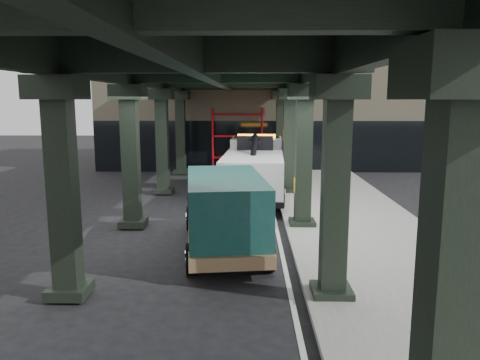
# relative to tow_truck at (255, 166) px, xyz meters

# --- Properties ---
(ground) EXTENTS (90.00, 90.00, 0.00)m
(ground) POSITION_rel_tow_truck_xyz_m (-0.99, -7.55, -1.42)
(ground) COLOR black
(ground) RESTS_ON ground
(sidewalk) EXTENTS (5.00, 40.00, 0.15)m
(sidewalk) POSITION_rel_tow_truck_xyz_m (3.51, -5.55, -1.35)
(sidewalk) COLOR gray
(sidewalk) RESTS_ON ground
(lane_stripe) EXTENTS (0.12, 38.00, 0.01)m
(lane_stripe) POSITION_rel_tow_truck_xyz_m (0.71, -5.55, -1.42)
(lane_stripe) COLOR silver
(lane_stripe) RESTS_ON ground
(viaduct) EXTENTS (7.40, 32.00, 6.40)m
(viaduct) POSITION_rel_tow_truck_xyz_m (-1.39, -5.55, 4.04)
(viaduct) COLOR black
(viaduct) RESTS_ON ground
(building) EXTENTS (22.00, 10.00, 8.00)m
(building) POSITION_rel_tow_truck_xyz_m (1.01, 12.45, 2.58)
(building) COLOR #C6B793
(building) RESTS_ON ground
(scaffolding) EXTENTS (3.08, 0.88, 4.00)m
(scaffolding) POSITION_rel_tow_truck_xyz_m (-0.99, 7.10, 0.68)
(scaffolding) COLOR red
(scaffolding) RESTS_ON ground
(tow_truck) EXTENTS (3.02, 9.04, 2.92)m
(tow_truck) POSITION_rel_tow_truck_xyz_m (0.00, 0.00, 0.00)
(tow_truck) COLOR black
(tow_truck) RESTS_ON ground
(towed_van) EXTENTS (2.91, 5.97, 2.33)m
(towed_van) POSITION_rel_tow_truck_xyz_m (-1.00, -8.12, -0.17)
(towed_van) COLOR #134540
(towed_van) RESTS_ON ground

